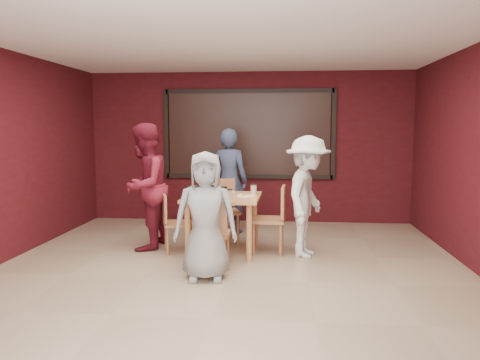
# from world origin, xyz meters

# --- Properties ---
(floor) EXTENTS (7.00, 7.00, 0.00)m
(floor) POSITION_xyz_m (0.00, 0.00, 0.00)
(floor) COLOR tan
(floor) RESTS_ON ground
(window_blinds) EXTENTS (3.00, 0.02, 1.50)m
(window_blinds) POSITION_xyz_m (0.00, 3.45, 1.65)
(window_blinds) COLOR black
(dining_table) EXTENTS (1.06, 1.06, 0.97)m
(dining_table) POSITION_xyz_m (-0.19, 1.19, 0.71)
(dining_table) COLOR tan
(dining_table) RESTS_ON floor
(chair_front) EXTENTS (0.43, 0.43, 0.89)m
(chair_front) POSITION_xyz_m (-0.23, 0.39, 0.50)
(chair_front) COLOR #A96A41
(chair_front) RESTS_ON floor
(chair_back) EXTENTS (0.59, 0.59, 0.97)m
(chair_back) POSITION_xyz_m (-0.29, 1.87, 0.55)
(chair_back) COLOR #A96A41
(chair_back) RESTS_ON floor
(chair_left) EXTENTS (0.51, 0.51, 0.83)m
(chair_left) POSITION_xyz_m (-0.90, 1.15, 0.47)
(chair_left) COLOR #A96A41
(chair_left) RESTS_ON floor
(chair_right) EXTENTS (0.48, 0.48, 0.95)m
(chair_right) POSITION_xyz_m (0.53, 1.25, 0.54)
(chair_right) COLOR #A96A41
(chair_right) RESTS_ON floor
(diner_front) EXTENTS (0.78, 0.55, 1.50)m
(diner_front) POSITION_xyz_m (-0.24, 0.01, 0.75)
(diner_front) COLOR gray
(diner_front) RESTS_ON floor
(diner_back) EXTENTS (0.72, 0.56, 1.76)m
(diner_back) POSITION_xyz_m (-0.26, 2.51, 0.88)
(diner_back) COLOR #323D59
(diner_back) RESTS_ON floor
(diner_left) EXTENTS (0.81, 0.98, 1.84)m
(diner_left) POSITION_xyz_m (-1.36, 1.32, 0.92)
(diner_left) COLOR maroon
(diner_left) RESTS_ON floor
(diner_right) EXTENTS (0.88, 1.20, 1.66)m
(diner_right) POSITION_xyz_m (0.99, 1.13, 0.83)
(diner_right) COLOR silver
(diner_right) RESTS_ON floor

